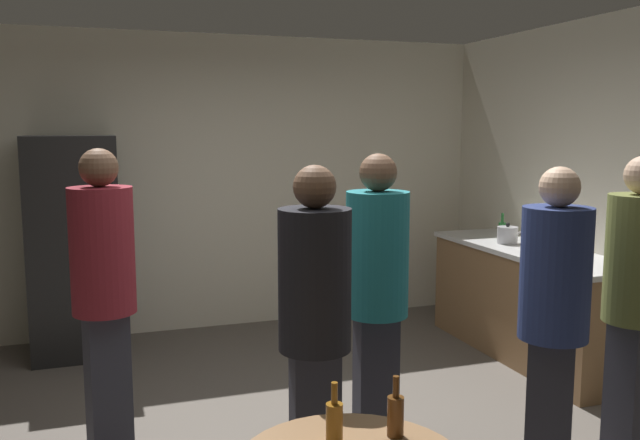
{
  "coord_description": "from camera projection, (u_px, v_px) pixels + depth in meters",
  "views": [
    {
      "loc": [
        -1.07,
        -3.59,
        1.87
      ],
      "look_at": [
        0.34,
        0.51,
        1.27
      ],
      "focal_mm": 38.0,
      "sensor_mm": 36.0,
      "label": 1
    }
  ],
  "objects": [
    {
      "name": "wall_back",
      "position": [
        211.0,
        183.0,
        6.25
      ],
      "size": [
        5.32,
        0.06,
        2.7
      ],
      "primitive_type": "cube",
      "color": "silver",
      "rests_on": "ground_plane"
    },
    {
      "name": "refrigerator",
      "position": [
        74.0,
        246.0,
        5.52
      ],
      "size": [
        0.7,
        0.68,
        1.8
      ],
      "color": "black",
      "rests_on": "ground_plane"
    },
    {
      "name": "kitchen_counter",
      "position": [
        529.0,
        302.0,
        5.51
      ],
      "size": [
        0.64,
        2.05,
        0.9
      ],
      "color": "olive",
      "rests_on": "ground_plane"
    },
    {
      "name": "kettle",
      "position": [
        508.0,
        235.0,
        5.66
      ],
      "size": [
        0.24,
        0.17,
        0.18
      ],
      "color": "#B2B2B7",
      "rests_on": "kitchen_counter"
    },
    {
      "name": "wine_bottle_on_counter",
      "position": [
        556.0,
        241.0,
        5.08
      ],
      "size": [
        0.08,
        0.08,
        0.31
      ],
      "color": "#3F141E",
      "rests_on": "kitchen_counter"
    },
    {
      "name": "beer_bottle_on_counter",
      "position": [
        502.0,
        230.0,
        5.85
      ],
      "size": [
        0.06,
        0.06,
        0.23
      ],
      "color": "#26662D",
      "rests_on": "kitchen_counter"
    },
    {
      "name": "beer_bottle_amber",
      "position": [
        334.0,
        422.0,
        2.43
      ],
      "size": [
        0.06,
        0.06,
        0.23
      ],
      "color": "#8C5919",
      "rests_on": "foreground_table"
    },
    {
      "name": "beer_bottle_brown",
      "position": [
        396.0,
        414.0,
        2.49
      ],
      "size": [
        0.06,
        0.06,
        0.23
      ],
      "color": "#593314",
      "rests_on": "foreground_table"
    },
    {
      "name": "person_in_teal_shirt",
      "position": [
        377.0,
        286.0,
        3.66
      ],
      "size": [
        0.37,
        0.37,
        1.73
      ],
      "rotation": [
        0.0,
        0.0,
        -1.67
      ],
      "color": "#2D2D38",
      "rests_on": "ground_plane"
    },
    {
      "name": "person_in_black_shirt",
      "position": [
        315.0,
        316.0,
        3.14
      ],
      "size": [
        0.37,
        0.37,
        1.7
      ],
      "rotation": [
        0.0,
        0.0,
        -1.66
      ],
      "color": "#2D2D38",
      "rests_on": "ground_plane"
    },
    {
      "name": "person_in_navy_shirt",
      "position": [
        554.0,
        308.0,
        3.33
      ],
      "size": [
        0.48,
        0.48,
        1.68
      ],
      "rotation": [
        0.0,
        0.0,
        -2.25
      ],
      "color": "#2D2D38",
      "rests_on": "ground_plane"
    },
    {
      "name": "person_in_maroon_shirt",
      "position": [
        104.0,
        283.0,
        3.66
      ],
      "size": [
        0.41,
        0.41,
        1.76
      ],
      "rotation": [
        0.0,
        0.0,
        -1.33
      ],
      "color": "#2D2D38",
      "rests_on": "ground_plane"
    },
    {
      "name": "person_in_olive_shirt",
      "position": [
        637.0,
        292.0,
        3.55
      ],
      "size": [
        0.35,
        0.35,
        1.72
      ],
      "rotation": [
        0.0,
        0.0,
        -3.11
      ],
      "color": "#2D2D38",
      "rests_on": "ground_plane"
    }
  ]
}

